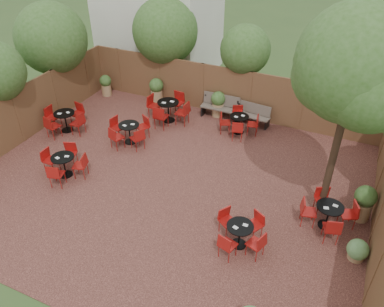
% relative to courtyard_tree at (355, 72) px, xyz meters
% --- Properties ---
extents(ground, '(80.00, 80.00, 0.00)m').
position_rel_courtyard_tree_xyz_m(ground, '(-4.55, -0.78, -4.27)').
color(ground, '#354F23').
rests_on(ground, ground).
extents(courtyard_paving, '(12.00, 10.00, 0.02)m').
position_rel_courtyard_tree_xyz_m(courtyard_paving, '(-4.55, -0.78, -4.26)').
color(courtyard_paving, black).
rests_on(courtyard_paving, ground).
extents(fence_back, '(12.00, 0.08, 2.00)m').
position_rel_courtyard_tree_xyz_m(fence_back, '(-4.55, 4.22, -3.27)').
color(fence_back, brown).
rests_on(fence_back, ground).
extents(fence_left, '(0.08, 10.00, 2.00)m').
position_rel_courtyard_tree_xyz_m(fence_left, '(-10.55, -0.78, -3.27)').
color(fence_left, brown).
rests_on(fence_left, ground).
extents(fence_right, '(0.08, 10.00, 2.00)m').
position_rel_courtyard_tree_xyz_m(fence_right, '(1.45, -0.78, -3.27)').
color(fence_right, brown).
rests_on(fence_right, ground).
extents(overhang_foliage, '(15.63, 10.52, 2.79)m').
position_rel_courtyard_tree_xyz_m(overhang_foliage, '(-7.28, 2.43, -1.56)').
color(overhang_foliage, '#2E501A').
rests_on(overhang_foliage, ground).
extents(courtyard_tree, '(2.94, 2.87, 5.86)m').
position_rel_courtyard_tree_xyz_m(courtyard_tree, '(0.00, 0.00, 0.00)').
color(courtyard_tree, black).
rests_on(courtyard_tree, courtyard_paving).
extents(park_bench_left, '(1.40, 0.59, 0.84)m').
position_rel_courtyard_tree_xyz_m(park_bench_left, '(-3.25, 3.84, -3.82)').
color(park_bench_left, brown).
rests_on(park_bench_left, courtyard_paving).
extents(park_bench_right, '(1.52, 0.50, 0.94)m').
position_rel_courtyard_tree_xyz_m(park_bench_right, '(-4.61, 3.85, -3.77)').
color(park_bench_right, brown).
rests_on(park_bench_right, courtyard_paving).
extents(bistro_tables, '(11.34, 6.78, 0.96)m').
position_rel_courtyard_tree_xyz_m(bistro_tables, '(-5.40, 0.51, -3.82)').
color(bistro_tables, black).
rests_on(bistro_tables, courtyard_paving).
extents(planters, '(11.55, 4.46, 1.10)m').
position_rel_courtyard_tree_xyz_m(planters, '(-4.76, 2.75, -3.68)').
color(planters, '#96734B').
rests_on(planters, courtyard_paving).
extents(low_shrubs, '(2.45, 3.65, 0.73)m').
position_rel_courtyard_tree_xyz_m(low_shrubs, '(-0.10, -3.71, -3.94)').
color(low_shrubs, '#96734B').
rests_on(low_shrubs, courtyard_paving).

